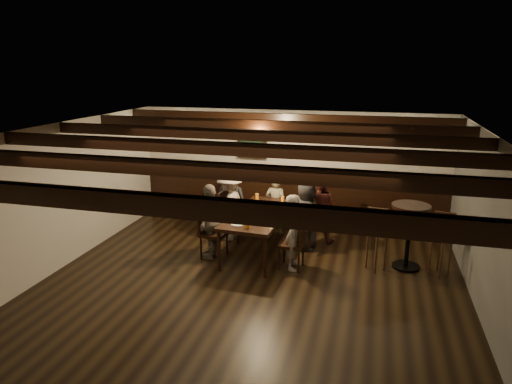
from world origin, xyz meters
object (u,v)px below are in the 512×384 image
(person_bench_right, at_px, (319,208))
(person_left_near, at_px, (230,206))
(person_left_far, at_px, (211,221))
(high_top_table, at_px, (409,227))
(person_bench_centre, at_px, (276,205))
(chair_right_near, at_px, (304,234))
(chair_right_far, at_px, (292,253))
(person_bench_left, at_px, (231,200))
(chair_left_near, at_px, (231,225))
(chair_left_far, at_px, (213,242))
(bar_stool_left, at_px, (376,246))
(person_right_near, at_px, (306,215))
(dining_table, at_px, (260,216))
(person_right_far, at_px, (295,232))
(bar_stool_right, at_px, (441,251))

(person_bench_right, bearing_deg, person_left_near, 15.26)
(person_left_far, xyz_separation_m, high_top_table, (3.32, 0.41, 0.06))
(person_bench_right, bearing_deg, person_bench_centre, -9.46)
(chair_right_near, bearing_deg, high_top_table, -99.20)
(chair_right_far, xyz_separation_m, person_left_far, (-1.47, 0.08, 0.40))
(person_bench_left, relative_size, person_bench_centre, 1.10)
(chair_left_near, bearing_deg, chair_left_far, 0.02)
(chair_right_far, bearing_deg, person_bench_left, 50.17)
(bar_stool_left, bearing_deg, chair_left_near, 176.00)
(chair_right_far, height_order, person_left_near, person_left_near)
(chair_left_far, height_order, chair_right_far, chair_left_far)
(person_bench_left, distance_m, bar_stool_left, 3.12)
(person_right_near, xyz_separation_m, bar_stool_left, (1.27, -0.60, -0.24))
(chair_left_far, relative_size, chair_right_near, 1.06)
(person_bench_left, xyz_separation_m, bar_stool_left, (2.89, -1.15, -0.24))
(person_bench_centre, bearing_deg, high_top_table, 160.57)
(chair_right_near, distance_m, person_left_far, 1.77)
(chair_left_far, xyz_separation_m, person_left_far, (-0.03, 0.00, 0.38))
(person_right_near, bearing_deg, dining_table, 120.96)
(person_left_far, bearing_deg, person_bench_right, 129.29)
(person_left_far, bearing_deg, chair_left_far, 90.00)
(person_bench_left, height_order, person_bench_right, person_bench_right)
(person_left_near, xyz_separation_m, high_top_table, (3.26, -0.48, 0.05))
(bar_stool_left, bearing_deg, person_left_far, -165.63)
(chair_right_near, relative_size, chair_right_far, 1.00)
(dining_table, bearing_deg, person_bench_left, 135.00)
(chair_right_near, height_order, person_right_far, person_right_far)
(bar_stool_right, bearing_deg, person_left_far, -168.72)
(chair_right_far, height_order, high_top_table, high_top_table)
(chair_left_near, xyz_separation_m, chair_right_far, (1.38, -0.98, -0.02))
(chair_right_far, relative_size, person_right_near, 0.68)
(person_bench_left, relative_size, person_left_far, 0.97)
(person_right_far, xyz_separation_m, high_top_table, (1.82, 0.50, 0.09))
(dining_table, bearing_deg, chair_left_near, 148.00)
(dining_table, bearing_deg, person_left_near, 149.04)
(person_right_near, bearing_deg, chair_left_near, 90.00)
(bar_stool_left, bearing_deg, chair_left_far, -165.55)
(high_top_table, bearing_deg, chair_left_near, 171.52)
(person_bench_left, bearing_deg, dining_table, 135.00)
(person_right_near, bearing_deg, person_bench_centre, 51.34)
(person_bench_centre, distance_m, high_top_table, 2.69)
(person_left_far, distance_m, person_right_far, 1.50)
(person_bench_centre, height_order, bar_stool_left, person_bench_centre)
(person_bench_centre, distance_m, person_left_near, 0.96)
(chair_left_far, relative_size, high_top_table, 0.85)
(dining_table, height_order, chair_left_far, chair_left_far)
(chair_left_far, distance_m, person_left_near, 0.98)
(person_bench_left, distance_m, person_left_far, 1.36)
(person_bench_left, height_order, person_bench_centre, person_bench_left)
(person_left_far, relative_size, person_right_near, 1.02)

